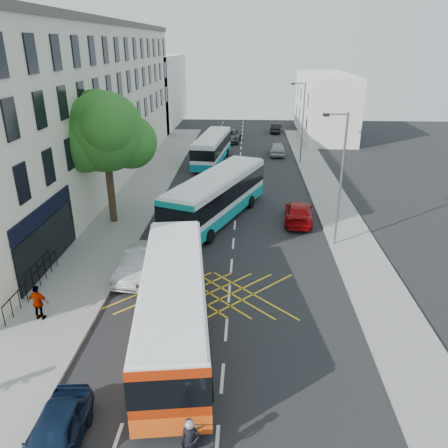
# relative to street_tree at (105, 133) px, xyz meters

# --- Properties ---
(ground) EXTENTS (120.00, 120.00, 0.00)m
(ground) POSITION_rel_street_tree_xyz_m (8.51, -14.97, -6.29)
(ground) COLOR black
(ground) RESTS_ON ground
(pavement_left) EXTENTS (5.00, 70.00, 0.15)m
(pavement_left) POSITION_rel_street_tree_xyz_m (0.01, 0.03, -6.22)
(pavement_left) COLOR gray
(pavement_left) RESTS_ON ground
(pavement_right) EXTENTS (3.00, 70.00, 0.15)m
(pavement_right) POSITION_rel_street_tree_xyz_m (16.01, 0.03, -6.22)
(pavement_right) COLOR gray
(pavement_right) RESTS_ON ground
(terrace_main) EXTENTS (8.30, 45.00, 13.50)m
(terrace_main) POSITION_rel_street_tree_xyz_m (-5.49, 9.52, 0.46)
(terrace_main) COLOR beige
(terrace_main) RESTS_ON ground
(terrace_far) EXTENTS (8.00, 20.00, 10.00)m
(terrace_far) POSITION_rel_street_tree_xyz_m (-5.49, 40.03, -1.29)
(terrace_far) COLOR silver
(terrace_far) RESTS_ON ground
(building_right) EXTENTS (6.00, 18.00, 8.00)m
(building_right) POSITION_rel_street_tree_xyz_m (19.51, 33.03, -2.29)
(building_right) COLOR silver
(building_right) RESTS_ON ground
(street_tree) EXTENTS (6.30, 5.70, 8.80)m
(street_tree) POSITION_rel_street_tree_xyz_m (0.00, 0.00, 0.00)
(street_tree) COLOR #382619
(street_tree) RESTS_ON pavement_left
(lamp_near) EXTENTS (1.45, 0.15, 8.00)m
(lamp_near) POSITION_rel_street_tree_xyz_m (14.71, -2.97, -1.68)
(lamp_near) COLOR slate
(lamp_near) RESTS_ON pavement_right
(lamp_far) EXTENTS (1.45, 0.15, 8.00)m
(lamp_far) POSITION_rel_street_tree_xyz_m (14.71, 17.03, -1.68)
(lamp_far) COLOR slate
(lamp_far) RESTS_ON pavement_right
(railings) EXTENTS (0.08, 5.60, 1.14)m
(railings) POSITION_rel_street_tree_xyz_m (-1.19, -9.67, -5.57)
(railings) COLOR black
(railings) RESTS_ON pavement_left
(bus_near) EXTENTS (4.06, 11.36, 3.13)m
(bus_near) POSITION_rel_street_tree_xyz_m (6.36, -12.55, -4.65)
(bus_near) COLOR silver
(bus_near) RESTS_ON ground
(bus_mid) EXTENTS (6.81, 11.84, 3.28)m
(bus_mid) POSITION_rel_street_tree_xyz_m (7.20, 1.05, -4.56)
(bus_mid) COLOR silver
(bus_mid) RESTS_ON ground
(bus_far) EXTENTS (3.48, 10.53, 2.90)m
(bus_far) POSITION_rel_street_tree_xyz_m (5.59, 17.08, -4.76)
(bus_far) COLOR silver
(bus_far) RESTS_ON ground
(motorbike) EXTENTS (0.61, 2.02, 1.79)m
(motorbike) POSITION_rel_street_tree_xyz_m (7.79, -18.68, -5.45)
(motorbike) COLOR black
(motorbike) RESTS_ON ground
(parked_car_blue) EXTENTS (1.79, 3.96, 1.32)m
(parked_car_blue) POSITION_rel_street_tree_xyz_m (3.61, -18.44, -5.63)
(parked_car_blue) COLOR #0C1A33
(parked_car_blue) RESTS_ON ground
(parked_car_silver) EXTENTS (2.11, 4.67, 1.49)m
(parked_car_silver) POSITION_rel_street_tree_xyz_m (3.61, -7.32, -5.55)
(parked_car_silver) COLOR #ACAFB4
(parked_car_silver) RESTS_ON ground
(red_hatchback) EXTENTS (2.43, 4.96, 1.39)m
(red_hatchback) POSITION_rel_street_tree_xyz_m (12.97, 0.91, -5.60)
(red_hatchback) COLOR #9E0608
(red_hatchback) RESTS_ON ground
(distant_car_grey) EXTENTS (2.85, 5.48, 1.47)m
(distant_car_grey) POSITION_rel_street_tree_xyz_m (7.08, 27.79, -5.56)
(distant_car_grey) COLOR #414449
(distant_car_grey) RESTS_ON ground
(distant_car_silver) EXTENTS (1.84, 4.31, 1.45)m
(distant_car_silver) POSITION_rel_street_tree_xyz_m (12.61, 20.76, -5.57)
(distant_car_silver) COLOR #A4A6AC
(distant_car_silver) RESTS_ON ground
(distant_car_dark) EXTENTS (1.86, 4.04, 1.28)m
(distant_car_dark) POSITION_rel_street_tree_xyz_m (13.26, 34.20, -5.65)
(distant_car_dark) COLOR black
(distant_car_dark) RESTS_ON ground
(pedestrian_far) EXTENTS (1.02, 0.50, 1.69)m
(pedestrian_far) POSITION_rel_street_tree_xyz_m (0.11, -11.79, -5.30)
(pedestrian_far) COLOR gray
(pedestrian_far) RESTS_ON pavement_left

